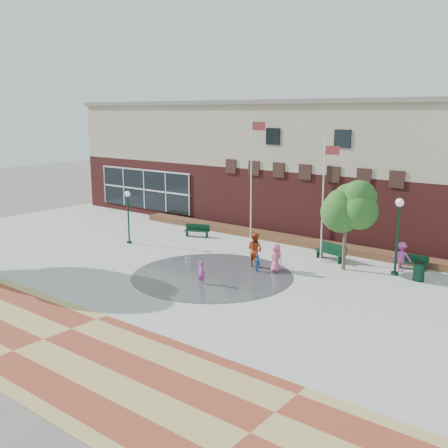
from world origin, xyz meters
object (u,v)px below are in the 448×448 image
Objects in this scene: flagpole_right at (324,194)px; bench_left at (197,233)px; flagpole_left at (252,171)px; trash_can at (419,272)px; child_splash at (202,273)px.

flagpole_right is 10.19m from bench_left.
flagpole_left reaches higher than trash_can.
flagpole_right reaches higher than trash_can.
flagpole_right reaches higher than child_splash.
trash_can is at bearing -24.96° from flagpole_right.
child_splash is (3.63, -9.41, -3.97)m from flagpole_left.
flagpole_left is at bearing 169.38° from trash_can.
trash_can is at bearing -137.20° from child_splash.
flagpole_left is 4.67× the size of bench_left.
child_splash reaches higher than bench_left.
bench_left is (-3.19, -1.92, -4.29)m from flagpole_left.
flagpole_left is at bearing 8.32° from bench_left.
trash_can is at bearing -34.92° from flagpole_left.
trash_can is (5.58, -0.20, -3.41)m from flagpole_right.
child_splash is at bearing -133.09° from flagpole_right.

